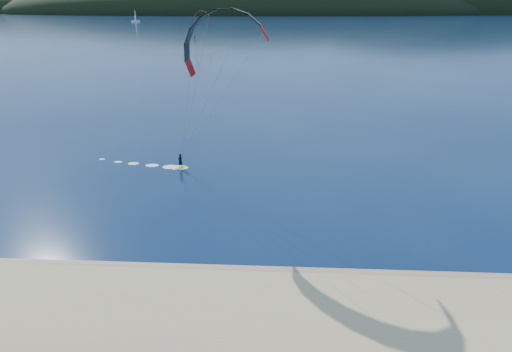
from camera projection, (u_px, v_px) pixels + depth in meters
The scene contains 6 objects.
ground at pixel (198, 325), 23.40m from camera, with size 1800.00×1800.00×0.00m, color #08173C.
wet_sand at pixel (210, 276), 27.53m from camera, with size 220.00×2.50×0.10m.
headland at pixel (277, 13), 710.36m from camera, with size 1200.00×310.00×140.00m.
kitesurfer_near at pixel (224, 59), 35.28m from camera, with size 20.95×9.04×16.28m.
kitesurfer_far at pixel (202, 19), 198.66m from camera, with size 9.19×7.71×11.88m.
sailboat at pixel (136, 21), 394.27m from camera, with size 7.91×5.44×11.09m.
Camera 1 is at (4.20, -18.17, 16.76)m, focal length 29.21 mm.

